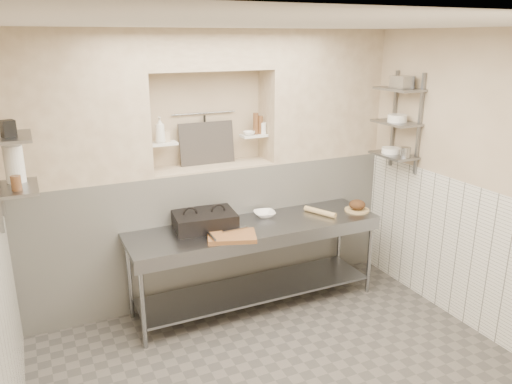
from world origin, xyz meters
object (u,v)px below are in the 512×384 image
bottle_soap (160,130)px  bowl_alcove (249,133)px  rolling_pin (320,212)px  prep_table (256,249)px  bread_loaf (357,205)px  panini_press (205,220)px  cutting_board (232,236)px  jug_left (14,164)px  mixing_bowl (265,214)px

bottle_soap → bowl_alcove: bearing=0.8°
rolling_pin → prep_table: bearing=-179.9°
bottle_soap → bowl_alcove: size_ratio=2.02×
prep_table → bread_loaf: 1.24m
prep_table → panini_press: bearing=163.4°
panini_press → cutting_board: panini_press is taller
rolling_pin → jug_left: jug_left is taller
panini_press → bottle_soap: 0.99m
jug_left → bowl_alcove: bearing=13.4°
bread_loaf → jug_left: bearing=178.8°
bread_loaf → bottle_soap: bottle_soap is taller
panini_press → bread_loaf: (1.69, -0.21, -0.01)m
cutting_board → rolling_pin: (1.11, 0.21, 0.01)m
bread_loaf → panini_press: bearing=172.9°
mixing_bowl → bowl_alcove: 0.88m
panini_press → rolling_pin: 1.26m
panini_press → jug_left: size_ratio=2.18×
prep_table → bread_loaf: (1.19, -0.06, 0.33)m
cutting_board → bowl_alcove: bowl_alcove is taller
bottle_soap → bowl_alcove: (0.97, 0.01, -0.11)m
bottle_soap → rolling_pin: bearing=-19.2°
bottle_soap → bread_loaf: bearing=-16.9°
prep_table → bread_loaf: bread_loaf is taller
bowl_alcove → jug_left: (-2.28, -0.54, 0.03)m
rolling_pin → jug_left: (-2.86, 0.01, 0.83)m
bowl_alcove → cutting_board: bearing=-124.6°
rolling_pin → panini_press: bearing=173.3°
prep_table → bread_loaf: size_ratio=14.62×
panini_press → mixing_bowl: bearing=10.3°
prep_table → cutting_board: bearing=-148.8°
mixing_bowl → bottle_soap: bottle_soap is taller
bowl_alcove → mixing_bowl: bearing=-87.3°
prep_table → bottle_soap: 1.54m
cutting_board → bottle_soap: bearing=120.3°
mixing_bowl → cutting_board: bearing=-143.0°
bowl_alcove → bottle_soap: bearing=-179.2°
panini_press → bottle_soap: bottle_soap is taller
bread_loaf → bottle_soap: (-1.98, 0.60, 0.87)m
mixing_bowl → bottle_soap: 1.39m
panini_press → rolling_pin: bearing=-0.5°
rolling_pin → bottle_soap: bearing=160.8°
bottle_soap → jug_left: bearing=-158.0°
bottle_soap → bowl_alcove: 0.97m
cutting_board → rolling_pin: 1.13m
bowl_alcove → bread_loaf: bearing=-31.2°
mixing_bowl → bottle_soap: bearing=160.9°
bottle_soap → prep_table: bearing=-34.3°
cutting_board → bowl_alcove: bearing=55.4°
prep_table → bread_loaf: bearing=-3.1°
panini_press → rolling_pin: size_ratio=1.67×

